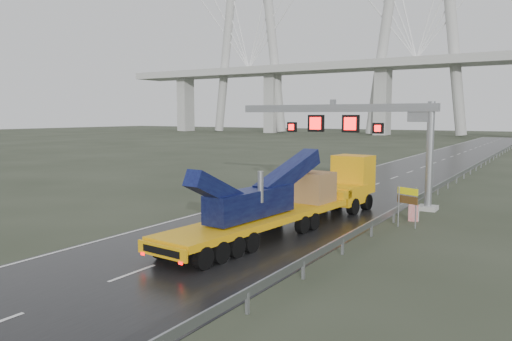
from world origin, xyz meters
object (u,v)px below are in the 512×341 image
Objects in this scene: sign_gantry at (360,125)px; exit_sign_pair at (407,199)px; striped_barrier at (414,213)px; heavy_haul_truck at (302,196)px.

exit_sign_pair is at bearing -49.95° from sign_gantry.
striped_barrier is (4.89, -3.99, -5.13)m from sign_gantry.
sign_gantry is at bearing 152.18° from exit_sign_pair.
heavy_haul_truck is at bearing -92.70° from sign_gantry.
sign_gantry is 0.80× the size of heavy_haul_truck.
sign_gantry is 15.30× the size of striped_barrier.
heavy_haul_truck reaches higher than exit_sign_pair.
striped_barrier is at bearing -39.24° from sign_gantry.
exit_sign_pair is (5.00, -5.94, -4.00)m from sign_gantry.
heavy_haul_truck reaches higher than striped_barrier.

